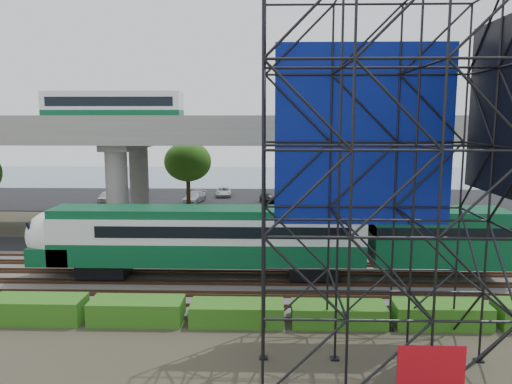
{
  "coord_description": "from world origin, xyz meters",
  "views": [
    {
      "loc": [
        2.59,
        -27.84,
        10.05
      ],
      "look_at": [
        1.65,
        6.0,
        5.06
      ],
      "focal_mm": 35.0,
      "sensor_mm": 36.0,
      "label": 1
    }
  ],
  "objects": [
    {
      "name": "trees",
      "position": [
        -4.67,
        16.17,
        5.57
      ],
      "size": [
        40.94,
        16.94,
        7.69
      ],
      "color": "#382314",
      "rests_on": "ground"
    },
    {
      "name": "harbor_water",
      "position": [
        0.0,
        56.0,
        0.01
      ],
      "size": [
        140.0,
        40.0,
        0.03
      ],
      "primitive_type": "cube",
      "color": "slate",
      "rests_on": "ground"
    },
    {
      "name": "suv",
      "position": [
        -3.17,
        9.98,
        0.74
      ],
      "size": [
        4.77,
        2.24,
        1.32
      ],
      "primitive_type": "imported",
      "rotation": [
        0.0,
        0.0,
        1.58
      ],
      "color": "black",
      "rests_on": "service_road"
    },
    {
      "name": "ground",
      "position": [
        0.0,
        0.0,
        0.0
      ],
      "size": [
        140.0,
        140.0,
        0.0
      ],
      "primitive_type": "plane",
      "color": "#474233",
      "rests_on": "ground"
    },
    {
      "name": "scaffold_tower",
      "position": [
        6.87,
        -7.98,
        7.47
      ],
      "size": [
        9.36,
        6.36,
        15.0
      ],
      "color": "black",
      "rests_on": "ground"
    },
    {
      "name": "rail_tracks",
      "position": [
        0.0,
        2.0,
        0.28
      ],
      "size": [
        90.0,
        9.52,
        0.16
      ],
      "color": "#472D1E",
      "rests_on": "ballast_bed"
    },
    {
      "name": "service_road",
      "position": [
        0.0,
        10.5,
        0.04
      ],
      "size": [
        90.0,
        5.0,
        0.08
      ],
      "primitive_type": "cube",
      "color": "black",
      "rests_on": "ground"
    },
    {
      "name": "commuter_train",
      "position": [
        0.91,
        2.0,
        2.88
      ],
      "size": [
        29.3,
        3.06,
        4.3
      ],
      "color": "black",
      "rests_on": "rail_tracks"
    },
    {
      "name": "overpass",
      "position": [
        -0.81,
        16.0,
        8.21
      ],
      "size": [
        80.0,
        12.0,
        12.4
      ],
      "color": "#9E9B93",
      "rests_on": "ground"
    },
    {
      "name": "ballast_bed",
      "position": [
        0.0,
        2.0,
        0.1
      ],
      "size": [
        90.0,
        12.0,
        0.2
      ],
      "primitive_type": "cube",
      "color": "slate",
      "rests_on": "ground"
    },
    {
      "name": "parked_cars",
      "position": [
        0.17,
        33.66,
        0.7
      ],
      "size": [
        35.22,
        9.8,
        1.3
      ],
      "color": "#BDBDBD",
      "rests_on": "parking_lot"
    },
    {
      "name": "hedge_strip",
      "position": [
        1.01,
        -4.3,
        0.56
      ],
      "size": [
        34.6,
        1.8,
        1.2
      ],
      "color": "#2E6116",
      "rests_on": "ground"
    },
    {
      "name": "parking_lot",
      "position": [
        0.0,
        34.0,
        0.04
      ],
      "size": [
        90.0,
        18.0,
        0.08
      ],
      "primitive_type": "cube",
      "color": "black",
      "rests_on": "ground"
    }
  ]
}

